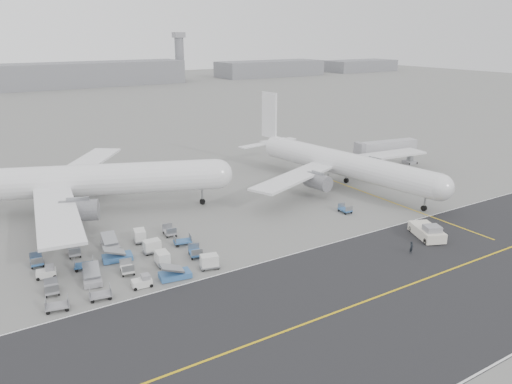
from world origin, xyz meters
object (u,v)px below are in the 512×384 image
control_tower (180,56)px  airliner_b (339,163)px  ground_crew_a (411,248)px  pushback_tug (427,232)px  jet_bridge (387,148)px  airliner_a (71,181)px

control_tower → airliner_b: control_tower is taller
airliner_b → ground_crew_a: airliner_b is taller
pushback_tug → jet_bridge: bearing=75.1°
ground_crew_a → pushback_tug: bearing=12.8°
airliner_b → pushback_tug: size_ratio=5.79×
airliner_a → jet_bridge: (72.52, -7.14, -1.32)m
pushback_tug → ground_crew_a: bearing=-135.2°
control_tower → airliner_b: bearing=-106.3°
ground_crew_a → control_tower: bearing=63.7°
airliner_a → airliner_b: airliner_a is taller
jet_bridge → ground_crew_a: size_ratio=9.28×
airliner_a → ground_crew_a: 59.52m
airliner_b → pushback_tug: (-6.68, -29.22, -4.10)m
airliner_b → control_tower: bearing=65.4°
pushback_tug → airliner_b: bearing=100.0°
control_tower → airliner_a: size_ratio=0.56×
airliner_a → jet_bridge: 72.88m
airliner_b → ground_crew_a: 34.96m
jet_bridge → ground_crew_a: 51.49m
control_tower → airliner_b: 254.93m
control_tower → pushback_tug: (-78.37, -273.62, -15.20)m
control_tower → ground_crew_a: size_ratio=16.61×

